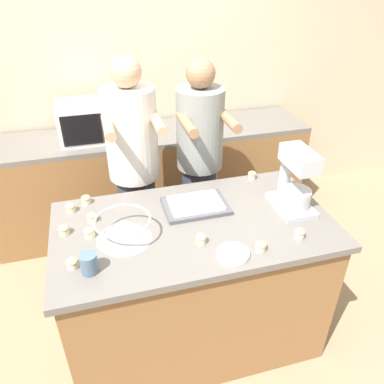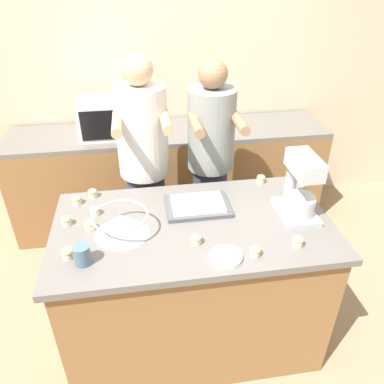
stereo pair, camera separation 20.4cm
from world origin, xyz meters
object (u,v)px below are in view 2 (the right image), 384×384
microwave_oven (106,117)px  baking_tray (198,205)px  small_plate (226,257)px  cupcake_6 (261,179)px  cupcake_3 (255,251)px  cupcake_0 (77,200)px  cupcake_2 (93,193)px  drinking_glass (82,255)px  cupcake_4 (95,210)px  mixing_bowl (121,223)px  person_left (145,175)px  cupcake_5 (66,221)px  cupcake_7 (196,239)px  person_right (210,172)px  cupcake_1 (298,241)px  stand_mixer (299,189)px  cupcake_9 (67,253)px  cupcake_8 (89,225)px

microwave_oven → baking_tray: bearing=-65.3°
small_plate → cupcake_6: size_ratio=2.90×
cupcake_3 → microwave_oven: bearing=114.7°
cupcake_0 → cupcake_2: 0.11m
drinking_glass → cupcake_3: drinking_glass is taller
cupcake_2 → cupcake_4: size_ratio=1.00×
mixing_bowl → cupcake_6: (0.91, 0.41, -0.04)m
person_left → microwave_oven: bearing=111.2°
microwave_oven → cupcake_5: 1.32m
person_left → small_plate: 1.04m
cupcake_4 → cupcake_7: size_ratio=1.00×
cupcake_5 → mixing_bowl: bearing=-22.4°
mixing_bowl → baking_tray: mixing_bowl is taller
cupcake_6 → person_right: bearing=135.2°
person_right → cupcake_6: person_right is taller
cupcake_3 → person_left: bearing=117.2°
baking_tray → cupcake_3: cupcake_3 is taller
cupcake_1 → cupcake_4: same height
stand_mixer → person_left: bearing=141.7°
mixing_bowl → cupcake_7: 0.41m
microwave_oven → cupcake_9: bearing=-94.9°
cupcake_2 → cupcake_6: bearing=0.6°
cupcake_0 → cupcake_4: same height
person_left → microwave_oven: (-0.28, 0.73, 0.17)m
cupcake_6 → cupcake_9: bearing=-154.1°
microwave_oven → cupcake_1: microwave_oven is taller
microwave_oven → cupcake_8: microwave_oven is taller
baking_tray → cupcake_8: cupcake_8 is taller
cupcake_1 → cupcake_2: bearing=149.3°
cupcake_9 → cupcake_3: bearing=-7.8°
cupcake_8 → cupcake_1: bearing=-15.9°
stand_mixer → microwave_oven: size_ratio=0.86×
cupcake_8 → small_plate: bearing=-26.7°
cupcake_6 → cupcake_9: same height
drinking_glass → cupcake_2: drinking_glass is taller
cupcake_1 → cupcake_8: bearing=164.1°
cupcake_7 → cupcake_2: bearing=136.0°
person_left → cupcake_7: bearing=-74.9°
cupcake_0 → cupcake_7: bearing=-36.3°
cupcake_6 → cupcake_7: (-0.53, -0.56, 0.00)m
cupcake_1 → cupcake_9: size_ratio=1.00×
drinking_glass → small_plate: 0.70m
person_right → cupcake_6: size_ratio=29.70×
cupcake_1 → cupcake_8: 1.12m
cupcake_6 → cupcake_1: bearing=-90.8°
cupcake_7 → person_left: bearing=105.1°
cupcake_7 → cupcake_5: bearing=158.6°
stand_mixer → cupcake_7: bearing=-164.0°
person_right → mixing_bowl: bearing=-131.8°
stand_mixer → cupcake_3: stand_mixer is taller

